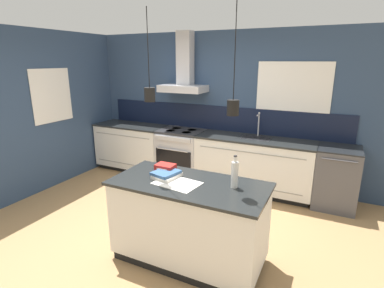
# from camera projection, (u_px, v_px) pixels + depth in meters

# --- Properties ---
(ground_plane) EXTENTS (16.00, 16.00, 0.00)m
(ground_plane) POSITION_uv_depth(u_px,v_px,m) (160.00, 229.00, 3.90)
(ground_plane) COLOR #A87F51
(ground_plane) RESTS_ON ground
(wall_back) EXTENTS (5.60, 2.53, 2.60)m
(wall_back) POSITION_uv_depth(u_px,v_px,m) (216.00, 105.00, 5.28)
(wall_back) COLOR navy
(wall_back) RESTS_ON ground_plane
(wall_left) EXTENTS (0.08, 3.80, 2.60)m
(wall_left) POSITION_uv_depth(u_px,v_px,m) (59.00, 109.00, 5.17)
(wall_left) COLOR navy
(wall_left) RESTS_ON ground_plane
(counter_run_left) EXTENTS (1.42, 0.64, 0.91)m
(counter_run_left) POSITION_uv_depth(u_px,v_px,m) (133.00, 147.00, 5.94)
(counter_run_left) COLOR black
(counter_run_left) RESTS_ON ground_plane
(counter_run_sink) EXTENTS (1.90, 0.64, 1.31)m
(counter_run_sink) POSITION_uv_depth(u_px,v_px,m) (254.00, 165.00, 4.92)
(counter_run_sink) COLOR black
(counter_run_sink) RESTS_ON ground_plane
(oven_range) EXTENTS (0.79, 0.66, 0.91)m
(oven_range) POSITION_uv_depth(u_px,v_px,m) (181.00, 154.00, 5.48)
(oven_range) COLOR #B5B5BA
(oven_range) RESTS_ON ground_plane
(dishwasher) EXTENTS (0.59, 0.65, 0.91)m
(dishwasher) POSITION_uv_depth(u_px,v_px,m) (336.00, 177.00, 4.40)
(dishwasher) COLOR #4C4C51
(dishwasher) RESTS_ON ground_plane
(kitchen_island) EXTENTS (1.62, 0.78, 0.91)m
(kitchen_island) POSITION_uv_depth(u_px,v_px,m) (189.00, 222.00, 3.19)
(kitchen_island) COLOR black
(kitchen_island) RESTS_ON ground_plane
(bottle_on_island) EXTENTS (0.07, 0.07, 0.33)m
(bottle_on_island) POSITION_uv_depth(u_px,v_px,m) (235.00, 174.00, 2.91)
(bottle_on_island) COLOR silver
(bottle_on_island) RESTS_ON kitchen_island
(book_stack) EXTENTS (0.29, 0.31, 0.07)m
(book_stack) POSITION_uv_depth(u_px,v_px,m) (167.00, 175.00, 3.18)
(book_stack) COLOR silver
(book_stack) RESTS_ON kitchen_island
(red_supply_box) EXTENTS (0.21, 0.16, 0.10)m
(red_supply_box) POSITION_uv_depth(u_px,v_px,m) (165.00, 169.00, 3.30)
(red_supply_box) COLOR red
(red_supply_box) RESTS_ON kitchen_island
(paper_pile) EXTENTS (0.49, 0.37, 0.01)m
(paper_pile) POSITION_uv_depth(u_px,v_px,m) (177.00, 183.00, 3.04)
(paper_pile) COLOR silver
(paper_pile) RESTS_ON kitchen_island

